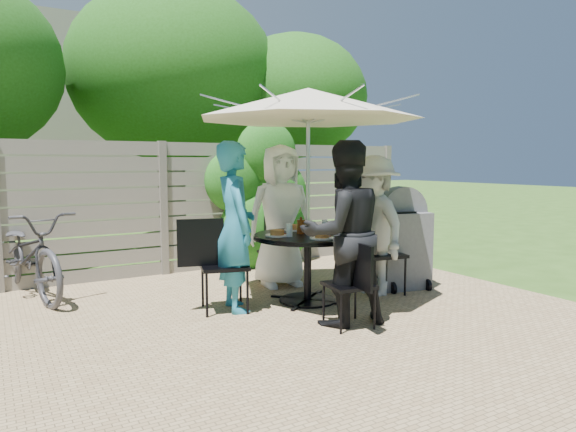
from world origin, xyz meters
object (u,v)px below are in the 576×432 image
chair_left (223,284)px  coffee_cup (308,226)px  chair_front (349,302)px  plate_back (295,228)px  person_left (235,227)px  bicycle (29,255)px  chair_right (382,270)px  plate_front (322,236)px  person_back (281,216)px  glass_left (289,230)px  plate_left (277,234)px  person_front (343,234)px  syrup_jug (301,227)px  bbq_grill (401,242)px  glass_right (325,226)px  patio_table (308,255)px  chair_back (277,264)px  person_right (373,226)px  umbrella (308,104)px

chair_left → coffee_cup: size_ratio=8.26×
chair_front → plate_back: bearing=-0.6°
person_left → bicycle: bearing=56.4°
chair_right → plate_front: (-1.01, -0.21, 0.50)m
chair_right → plate_front: size_ratio=3.76×
person_back → glass_left: person_back is taller
chair_left → plate_back: bearing=27.0°
person_back → chair_front: 1.90m
chair_right → plate_left: bearing=1.4°
person_front → plate_front: 0.48m
chair_front → syrup_jug: bearing=2.7°
plate_left → bbq_grill: (1.70, -0.09, -0.22)m
chair_front → glass_left: glass_left is taller
glass_right → person_back: bearing=101.2°
chair_front → person_left: bearing=40.1°
plate_front → bicycle: (-2.60, 2.14, -0.29)m
patio_table → coffee_cup: coffee_cup is taller
plate_left → glass_left: (0.08, -0.12, 0.05)m
syrup_jug → bicycle: size_ratio=0.08×
person_left → coffee_cup: bearing=-76.7°
patio_table → glass_left: glass_left is taller
plate_back → plate_left: bearing=-143.5°
person_left → chair_right: 1.89m
chair_back → chair_front: 1.93m
person_back → chair_right: person_back is taller
person_back → chair_left: person_back is taller
chair_front → person_right: (0.96, 0.83, 0.57)m
plate_left → plate_front: 0.51m
plate_back → glass_right: size_ratio=1.86×
chair_left → bbq_grill: bbq_grill is taller
chair_front → bbq_grill: 1.78m
chair_front → person_front: bearing=-0.6°
syrup_jug → bbq_grill: bbq_grill is taller
plate_left → glass_left: 0.15m
glass_right → person_right: bearing=-18.9°
chair_front → coffee_cup: size_ratio=7.01×
person_left → bicycle: 2.50m
glass_left → bbq_grill: 1.64m
coffee_cup → patio_table: bearing=-123.0°
plate_left → syrup_jug: bearing=0.9°
patio_table → coffee_cup: bearing=57.0°
chair_back → person_left: bearing=-44.5°
person_front → bbq_grill: size_ratio=1.39×
plate_front → bicycle: 3.38m
umbrella → person_front: umbrella is taller
person_back → glass_right: person_back is taller
plate_left → chair_left: bearing=171.3°
syrup_jug → glass_left: bearing=-150.7°
person_left → person_front: size_ratio=1.01×
umbrella → syrup_jug: 1.33m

